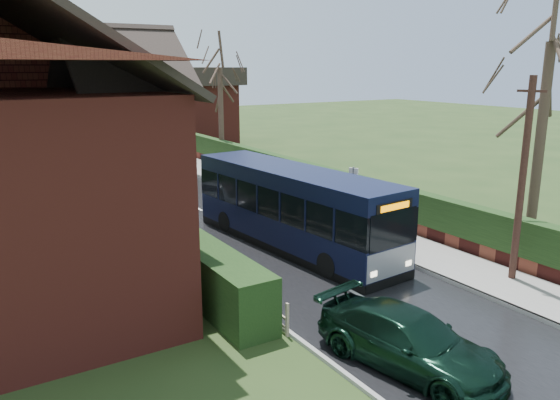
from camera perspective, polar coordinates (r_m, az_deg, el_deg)
ground at (r=18.04m, az=4.10°, el=-7.75°), size 140.00×140.00×0.00m
road at (r=26.39m, az=-8.69°, el=-0.83°), size 6.00×100.00×0.02m
pavement at (r=28.24m, az=-0.76°, el=0.43°), size 2.50×100.00×0.14m
kerb_right at (r=27.66m, az=-2.89°, el=0.12°), size 0.12×100.00×0.14m
kerb_left at (r=25.39m, az=-15.02°, el=-1.65°), size 0.12×100.00×0.10m
front_hedge at (r=20.35m, az=-13.29°, el=-3.18°), size 1.20×16.00×1.60m
picket_fence at (r=20.68m, az=-11.27°, el=-3.81°), size 0.10×16.00×0.90m
right_wall_hedge at (r=28.85m, az=1.88°, el=2.64°), size 0.60×50.00×1.80m
bus at (r=20.20m, az=1.40°, el=-0.94°), size 3.09×9.95×2.97m
car_silver at (r=24.23m, az=-13.75°, el=-0.73°), size 2.39×4.30×1.39m
car_green at (r=12.93m, az=13.30°, el=-14.10°), size 2.67×4.75×1.30m
car_distant at (r=59.27m, az=-23.77°, el=6.99°), size 2.80×4.70×1.46m
bus_stop_sign at (r=22.34m, az=7.63°, el=1.14°), size 0.20×0.39×2.67m
telegraph_pole at (r=18.01m, az=23.97°, el=1.75°), size 0.37×0.79×6.37m
tree_right_near at (r=21.20m, az=26.66°, el=15.95°), size 4.91×4.91×10.61m
tree_right_far at (r=36.74m, az=-6.34°, el=14.26°), size 4.81×4.81×9.28m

